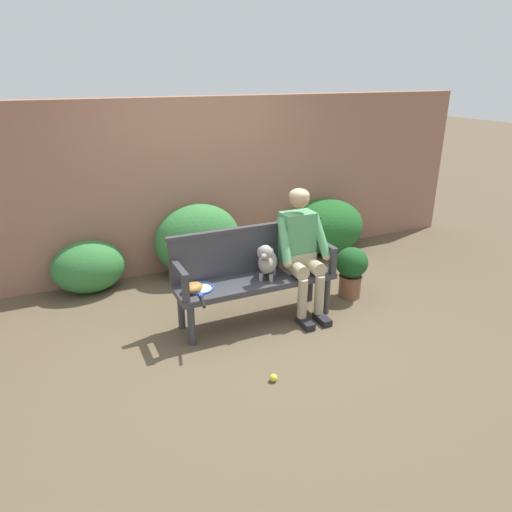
{
  "coord_description": "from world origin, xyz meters",
  "views": [
    {
      "loc": [
        -1.81,
        -3.94,
        2.44
      ],
      "look_at": [
        0.0,
        0.0,
        0.72
      ],
      "focal_mm": 32.95,
      "sensor_mm": 36.0,
      "label": 1
    }
  ],
  "objects_px": {
    "garden_bench": "(256,285)",
    "tennis_racket": "(199,289)",
    "dog_on_bench": "(267,261)",
    "tennis_ball": "(273,378)",
    "potted_plant": "(351,269)",
    "baseball_glove": "(192,288)",
    "person_seated": "(301,247)"
  },
  "relations": [
    {
      "from": "person_seated",
      "to": "potted_plant",
      "type": "distance_m",
      "value": 0.82
    },
    {
      "from": "baseball_glove",
      "to": "potted_plant",
      "type": "height_order",
      "value": "potted_plant"
    },
    {
      "from": "garden_bench",
      "to": "potted_plant",
      "type": "height_order",
      "value": "potted_plant"
    },
    {
      "from": "tennis_racket",
      "to": "baseball_glove",
      "type": "xyz_separation_m",
      "value": [
        -0.07,
        -0.01,
        0.04
      ]
    },
    {
      "from": "garden_bench",
      "to": "baseball_glove",
      "type": "distance_m",
      "value": 0.69
    },
    {
      "from": "dog_on_bench",
      "to": "potted_plant",
      "type": "xyz_separation_m",
      "value": [
        1.12,
        0.11,
        -0.33
      ]
    },
    {
      "from": "garden_bench",
      "to": "person_seated",
      "type": "distance_m",
      "value": 0.61
    },
    {
      "from": "dog_on_bench",
      "to": "tennis_ball",
      "type": "xyz_separation_m",
      "value": [
        -0.4,
        -0.96,
        -0.64
      ]
    },
    {
      "from": "garden_bench",
      "to": "tennis_racket",
      "type": "xyz_separation_m",
      "value": [
        -0.6,
        -0.01,
        0.08
      ]
    },
    {
      "from": "garden_bench",
      "to": "baseball_glove",
      "type": "xyz_separation_m",
      "value": [
        -0.68,
        -0.02,
        0.11
      ]
    },
    {
      "from": "tennis_racket",
      "to": "dog_on_bench",
      "type": "bearing_deg",
      "value": -3.27
    },
    {
      "from": "dog_on_bench",
      "to": "tennis_racket",
      "type": "height_order",
      "value": "dog_on_bench"
    },
    {
      "from": "tennis_ball",
      "to": "person_seated",
      "type": "bearing_deg",
      "value": 51.2
    },
    {
      "from": "person_seated",
      "to": "dog_on_bench",
      "type": "bearing_deg",
      "value": -174.5
    },
    {
      "from": "tennis_ball",
      "to": "potted_plant",
      "type": "bearing_deg",
      "value": 35.2
    },
    {
      "from": "tennis_racket",
      "to": "tennis_ball",
      "type": "height_order",
      "value": "tennis_racket"
    },
    {
      "from": "tennis_racket",
      "to": "tennis_ball",
      "type": "bearing_deg",
      "value": -73.24
    },
    {
      "from": "dog_on_bench",
      "to": "tennis_racket",
      "type": "xyz_separation_m",
      "value": [
        -0.7,
        0.04,
        -0.19
      ]
    },
    {
      "from": "garden_bench",
      "to": "dog_on_bench",
      "type": "distance_m",
      "value": 0.29
    },
    {
      "from": "tennis_ball",
      "to": "garden_bench",
      "type": "bearing_deg",
      "value": 73.4
    },
    {
      "from": "dog_on_bench",
      "to": "baseball_glove",
      "type": "bearing_deg",
      "value": 178.08
    },
    {
      "from": "dog_on_bench",
      "to": "potted_plant",
      "type": "height_order",
      "value": "dog_on_bench"
    },
    {
      "from": "garden_bench",
      "to": "dog_on_bench",
      "type": "height_order",
      "value": "dog_on_bench"
    },
    {
      "from": "person_seated",
      "to": "tennis_racket",
      "type": "xyz_separation_m",
      "value": [
        -1.11,
        0.0,
        -0.26
      ]
    },
    {
      "from": "tennis_racket",
      "to": "baseball_glove",
      "type": "distance_m",
      "value": 0.08
    },
    {
      "from": "garden_bench",
      "to": "dog_on_bench",
      "type": "xyz_separation_m",
      "value": [
        0.1,
        -0.05,
        0.26
      ]
    },
    {
      "from": "person_seated",
      "to": "potted_plant",
      "type": "relative_size",
      "value": 2.26
    },
    {
      "from": "dog_on_bench",
      "to": "baseball_glove",
      "type": "relative_size",
      "value": 1.8
    },
    {
      "from": "dog_on_bench",
      "to": "potted_plant",
      "type": "relative_size",
      "value": 0.67
    },
    {
      "from": "tennis_racket",
      "to": "baseball_glove",
      "type": "height_order",
      "value": "baseball_glove"
    },
    {
      "from": "tennis_ball",
      "to": "potted_plant",
      "type": "distance_m",
      "value": 1.89
    },
    {
      "from": "tennis_racket",
      "to": "potted_plant",
      "type": "bearing_deg",
      "value": 2.17
    }
  ]
}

